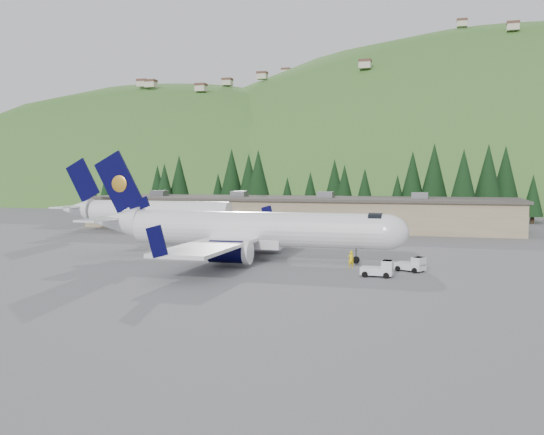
{
  "coord_description": "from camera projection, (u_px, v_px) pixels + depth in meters",
  "views": [
    {
      "loc": [
        18.91,
        -59.77,
        8.79
      ],
      "look_at": [
        0.0,
        6.0,
        4.0
      ],
      "focal_mm": 40.0,
      "sensor_mm": 36.0,
      "label": 1
    }
  ],
  "objects": [
    {
      "name": "ground",
      "position": [
        256.0,
        260.0,
        63.13
      ],
      "size": [
        600.0,
        600.0,
        0.0
      ],
      "primitive_type": "plane",
      "color": "slate"
    },
    {
      "name": "airliner",
      "position": [
        247.0,
        230.0,
        63.19
      ],
      "size": [
        34.55,
        32.37,
        11.51
      ],
      "rotation": [
        0.0,
        0.0,
        0.01
      ],
      "color": "white",
      "rests_on": "ground"
    },
    {
      "name": "second_airliner",
      "position": [
        142.0,
        212.0,
        90.86
      ],
      "size": [
        27.5,
        11.0,
        10.05
      ],
      "color": "white",
      "rests_on": "ground"
    },
    {
      "name": "baggage_tug_a",
      "position": [
        380.0,
        269.0,
        52.37
      ],
      "size": [
        2.79,
        1.75,
        1.46
      ],
      "rotation": [
        0.0,
        0.0,
        -0.04
      ],
      "color": "silver",
      "rests_on": "ground"
    },
    {
      "name": "baggage_tug_b",
      "position": [
        413.0,
        265.0,
        55.17
      ],
      "size": [
        2.92,
        2.45,
        1.39
      ],
      "rotation": [
        0.0,
        0.0,
        -0.49
      ],
      "color": "silver",
      "rests_on": "ground"
    },
    {
      "name": "terminal_building",
      "position": [
        296.0,
        212.0,
        100.76
      ],
      "size": [
        71.0,
        17.0,
        6.1
      ],
      "color": "#8F7C5C",
      "rests_on": "ground"
    },
    {
      "name": "ramp_worker",
      "position": [
        351.0,
        259.0,
        57.34
      ],
      "size": [
        0.72,
        0.64,
        1.65
      ],
      "primitive_type": "imported",
      "rotation": [
        0.0,
        0.0,
        3.66
      ],
      "color": "yellow",
      "rests_on": "ground"
    },
    {
      "name": "tree_line",
      "position": [
        341.0,
        183.0,
        121.16
      ],
      "size": [
        111.5,
        16.29,
        13.77
      ],
      "color": "black",
      "rests_on": "ground"
    },
    {
      "name": "hills",
      "position": [
        527.0,
        395.0,
        253.01
      ],
      "size": [
        614.0,
        330.0,
        300.0
      ],
      "color": "#336624",
      "rests_on": "ground"
    }
  ]
}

